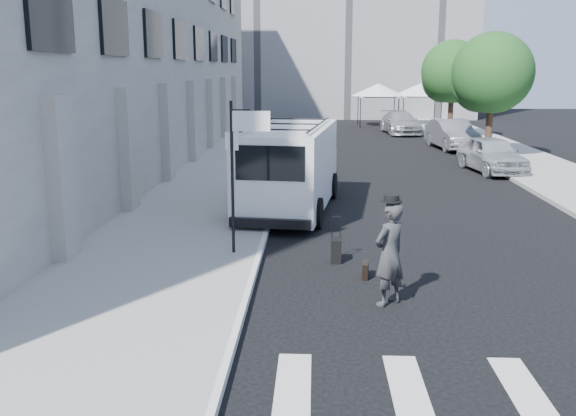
# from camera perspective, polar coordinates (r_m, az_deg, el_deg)

# --- Properties ---
(ground) EXTENTS (120.00, 120.00, 0.00)m
(ground) POSITION_cam_1_polar(r_m,az_deg,el_deg) (12.00, 5.78, -9.05)
(ground) COLOR black
(ground) RESTS_ON ground
(sidewalk_left) EXTENTS (4.50, 48.00, 0.15)m
(sidewalk_left) POSITION_cam_1_polar(r_m,az_deg,el_deg) (27.71, -4.93, 3.42)
(sidewalk_left) COLOR gray
(sidewalk_left) RESTS_ON ground
(sidewalk_right) EXTENTS (4.00, 56.00, 0.15)m
(sidewalk_right) POSITION_cam_1_polar(r_m,az_deg,el_deg) (32.91, 19.63, 4.17)
(sidewalk_right) COLOR gray
(sidewalk_right) RESTS_ON ground
(building_left) EXTENTS (10.00, 44.00, 12.00)m
(building_left) POSITION_cam_1_polar(r_m,az_deg,el_deg) (31.12, -18.48, 14.77)
(building_left) COLOR gray
(building_left) RESTS_ON ground
(sign_pole) EXTENTS (1.03, 0.07, 3.50)m
(sign_pole) POSITION_cam_1_polar(r_m,az_deg,el_deg) (14.55, -4.10, 5.57)
(sign_pole) COLOR black
(sign_pole) RESTS_ON sidewalk_left
(tree_near) EXTENTS (3.80, 3.83, 6.03)m
(tree_near) POSITION_cam_1_polar(r_m,az_deg,el_deg) (32.37, 17.47, 11.13)
(tree_near) COLOR black
(tree_near) RESTS_ON ground
(tree_far) EXTENTS (3.80, 3.83, 6.03)m
(tree_far) POSITION_cam_1_polar(r_m,az_deg,el_deg) (41.14, 14.24, 11.46)
(tree_far) COLOR black
(tree_far) RESTS_ON ground
(tent_left) EXTENTS (4.00, 4.00, 3.20)m
(tent_left) POSITION_cam_1_polar(r_m,az_deg,el_deg) (49.41, 8.03, 10.34)
(tent_left) COLOR black
(tent_left) RESTS_ON ground
(tent_right) EXTENTS (4.00, 4.00, 3.20)m
(tent_right) POSITION_cam_1_polar(r_m,az_deg,el_deg) (50.31, 11.67, 10.25)
(tent_right) COLOR black
(tent_right) RESTS_ON ground
(businessman) EXTENTS (0.86, 0.84, 1.98)m
(businessman) POSITION_cam_1_polar(r_m,az_deg,el_deg) (12.07, 9.02, -4.04)
(businessman) COLOR #313133
(businessman) RESTS_ON ground
(briefcase) EXTENTS (0.17, 0.45, 0.34)m
(briefcase) POSITION_cam_1_polar(r_m,az_deg,el_deg) (13.75, 6.90, -5.50)
(briefcase) COLOR black
(briefcase) RESTS_ON ground
(suitcase) EXTENTS (0.24, 0.38, 1.05)m
(suitcase) POSITION_cam_1_polar(r_m,az_deg,el_deg) (14.74, 4.29, -3.77)
(suitcase) COLOR black
(suitcase) RESTS_ON ground
(cargo_van) EXTENTS (3.11, 7.22, 2.61)m
(cargo_van) POSITION_cam_1_polar(r_m,az_deg,el_deg) (19.95, 0.24, 3.65)
(cargo_van) COLOR white
(cargo_van) RESTS_ON ground
(parked_car_a) EXTENTS (2.40, 4.69, 1.53)m
(parked_car_a) POSITION_cam_1_polar(r_m,az_deg,el_deg) (28.66, 17.67, 4.57)
(parked_car_a) COLOR #AAAEB2
(parked_car_a) RESTS_ON ground
(parked_car_b) EXTENTS (2.27, 5.05, 1.61)m
(parked_car_b) POSITION_cam_1_polar(r_m,az_deg,el_deg) (36.22, 14.36, 6.35)
(parked_car_b) COLOR slate
(parked_car_b) RESTS_ON ground
(parked_car_c) EXTENTS (2.53, 5.27, 1.48)m
(parked_car_c) POSITION_cam_1_polar(r_m,az_deg,el_deg) (44.06, 9.96, 7.47)
(parked_car_c) COLOR #96989E
(parked_car_c) RESTS_ON ground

